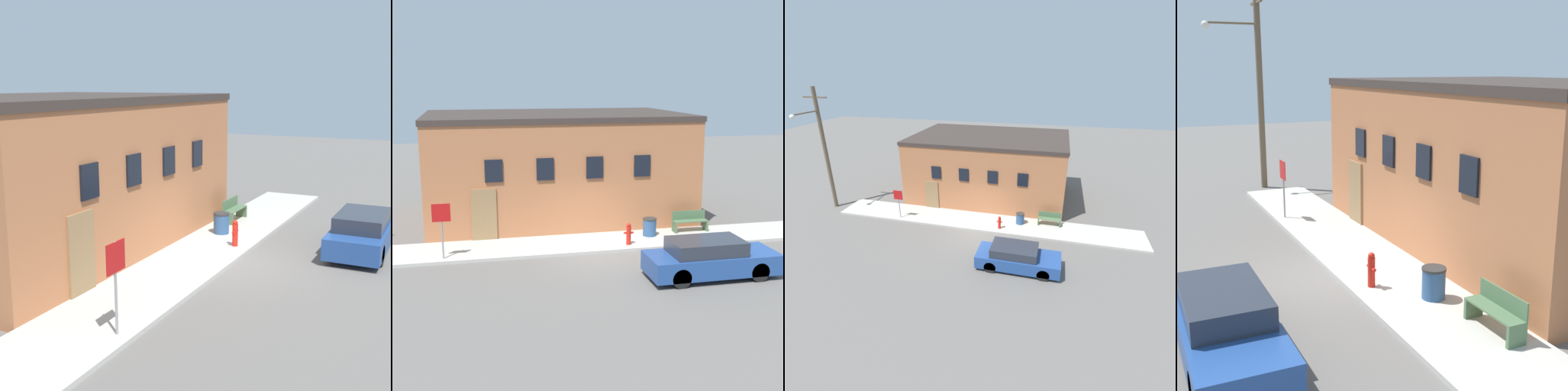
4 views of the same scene
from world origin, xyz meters
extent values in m
plane|color=#66605B|center=(0.00, 0.00, 0.00)|extent=(80.00, 80.00, 0.00)
cube|color=#BCB7AD|center=(0.00, 1.24, 0.06)|extent=(20.76, 2.48, 0.12)
cube|color=#B26B42|center=(-0.66, 6.33, 2.34)|extent=(11.72, 7.69, 4.69)
cube|color=#382D28|center=(-0.66, 6.33, 4.81)|extent=(11.82, 7.79, 0.24)
cube|color=black|center=(-3.74, 2.45, 2.91)|extent=(0.70, 0.08, 0.90)
cube|color=black|center=(-1.69, 2.45, 2.91)|extent=(0.70, 0.08, 0.90)
cube|color=black|center=(0.36, 2.45, 2.91)|extent=(0.70, 0.08, 0.90)
cube|color=black|center=(2.41, 2.45, 2.91)|extent=(0.70, 0.08, 0.90)
cube|color=#937047|center=(-4.18, 2.45, 1.10)|extent=(1.00, 0.08, 2.20)
cylinder|color=red|center=(1.27, 0.53, 0.49)|extent=(0.18, 0.18, 0.74)
sphere|color=red|center=(1.27, 0.53, 0.90)|extent=(0.17, 0.17, 0.17)
cylinder|color=red|center=(1.13, 0.53, 0.60)|extent=(0.10, 0.08, 0.08)
cylinder|color=red|center=(1.42, 0.53, 0.60)|extent=(0.10, 0.08, 0.08)
cylinder|color=gray|center=(-5.74, 0.36, 1.13)|extent=(0.06, 0.06, 2.03)
cube|color=red|center=(-5.74, 0.34, 1.82)|extent=(0.65, 0.02, 0.65)
cube|color=#4C6B47|center=(3.69, 1.80, 0.33)|extent=(0.08, 0.44, 0.44)
cube|color=#4C6B47|center=(5.09, 1.80, 0.33)|extent=(0.08, 0.44, 0.44)
cube|color=#4C6B47|center=(4.39, 1.80, 0.57)|extent=(1.48, 0.44, 0.04)
cube|color=#4C6B47|center=(4.39, 2.00, 0.78)|extent=(1.48, 0.04, 0.38)
cylinder|color=#2D517F|center=(2.49, 1.54, 0.46)|extent=(0.54, 0.54, 0.68)
cylinder|color=#2D2D2D|center=(2.49, 1.54, 0.83)|extent=(0.57, 0.57, 0.06)
cylinder|color=brown|center=(-11.51, 1.05, 4.34)|extent=(0.27, 0.27, 8.67)
cylinder|color=brown|center=(-11.51, -0.02, 7.11)|extent=(0.09, 2.15, 0.09)
sphere|color=silver|center=(-11.51, -1.10, 7.01)|extent=(0.32, 0.32, 0.32)
cube|color=brown|center=(-11.51, 1.05, 7.98)|extent=(1.80, 0.10, 0.10)
cylinder|color=black|center=(4.35, -2.47, 0.32)|extent=(0.64, 0.20, 0.64)
cylinder|color=black|center=(4.35, -3.93, 0.32)|extent=(0.64, 0.20, 0.64)
cylinder|color=black|center=(1.64, -2.47, 0.32)|extent=(0.64, 0.20, 0.64)
cylinder|color=black|center=(1.64, -3.93, 0.32)|extent=(0.64, 0.20, 0.64)
cube|color=#23478C|center=(3.00, -3.20, 0.50)|extent=(4.36, 1.66, 0.66)
cube|color=#282D38|center=(2.78, -3.20, 1.07)|extent=(2.40, 1.46, 0.47)
camera|label=1|loc=(-14.56, -5.80, 5.29)|focal=50.00mm
camera|label=2|loc=(-4.79, -19.04, 6.39)|focal=50.00mm
camera|label=3|loc=(4.38, -16.70, 9.93)|focal=28.00mm
camera|label=4|loc=(12.48, -4.62, 5.28)|focal=50.00mm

